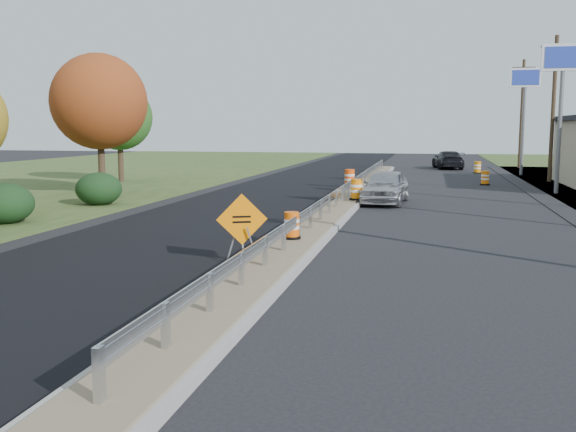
% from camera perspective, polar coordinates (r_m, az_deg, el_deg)
% --- Properties ---
extents(ground, '(140.00, 140.00, 0.00)m').
position_cam_1_polar(ground, '(21.37, 2.00, -1.67)').
color(ground, black).
rests_on(ground, ground).
extents(milled_overlay, '(7.20, 120.00, 0.01)m').
position_cam_1_polar(milled_overlay, '(32.00, -2.48, 1.51)').
color(milled_overlay, black).
rests_on(milled_overlay, ground).
extents(median, '(1.60, 55.00, 0.23)m').
position_cam_1_polar(median, '(29.18, 4.87, 1.08)').
color(median, gray).
rests_on(median, ground).
extents(guardrail, '(0.10, 46.15, 0.72)m').
position_cam_1_polar(guardrail, '(30.10, 5.14, 2.47)').
color(guardrail, silver).
rests_on(guardrail, median).
extents(pylon_sign_mid, '(2.20, 0.30, 7.90)m').
position_cam_1_polar(pylon_sign_mid, '(37.44, 23.23, 11.73)').
color(pylon_sign_mid, slate).
rests_on(pylon_sign_mid, ground).
extents(pylon_sign_north, '(2.20, 0.30, 7.90)m').
position_cam_1_polar(pylon_sign_north, '(51.25, 20.32, 10.66)').
color(pylon_sign_north, slate).
rests_on(pylon_sign_north, ground).
extents(utility_pole_nmid, '(1.90, 0.26, 9.40)m').
position_cam_1_polar(utility_pole_nmid, '(45.40, 22.52, 9.03)').
color(utility_pole_nmid, '#473523').
rests_on(utility_pole_nmid, ground).
extents(utility_pole_north, '(1.90, 0.26, 9.40)m').
position_cam_1_polar(utility_pole_north, '(60.23, 20.05, 8.71)').
color(utility_pole_north, '#473523').
rests_on(utility_pole_north, ground).
extents(hedge_mid, '(2.09, 2.09, 1.52)m').
position_cam_1_polar(hedge_mid, '(25.93, -23.85, 1.04)').
color(hedge_mid, black).
rests_on(hedge_mid, ground).
extents(hedge_north, '(2.09, 2.09, 1.52)m').
position_cam_1_polar(hedge_north, '(30.69, -16.47, 2.34)').
color(hedge_north, black).
rests_on(hedge_north, ground).
extents(tree_near_red, '(4.95, 4.95, 7.35)m').
position_cam_1_polar(tree_near_red, '(35.06, -16.44, 9.71)').
color(tree_near_red, '#473523').
rests_on(tree_near_red, ground).
extents(tree_near_back, '(4.29, 4.29, 6.37)m').
position_cam_1_polar(tree_near_back, '(43.51, -14.78, 8.48)').
color(tree_near_back, '#473523').
rests_on(tree_near_back, ground).
extents(caution_sign, '(1.24, 0.57, 1.85)m').
position_cam_1_polar(caution_sign, '(16.78, -4.09, -2.69)').
color(caution_sign, white).
rests_on(caution_sign, ground).
extents(barrel_median_near, '(0.55, 0.55, 0.81)m').
position_cam_1_polar(barrel_median_near, '(19.19, 0.33, -0.89)').
color(barrel_median_near, black).
rests_on(barrel_median_near, median).
extents(barrel_median_mid, '(0.66, 0.66, 0.97)m').
position_cam_1_polar(barrel_median_mid, '(29.73, 6.11, 2.32)').
color(barrel_median_mid, black).
rests_on(barrel_median_mid, median).
extents(barrel_median_far, '(0.68, 0.68, 1.00)m').
position_cam_1_polar(barrel_median_far, '(36.06, 5.50, 3.32)').
color(barrel_median_far, black).
rests_on(barrel_median_far, median).
extents(barrel_shoulder_mid, '(0.60, 0.60, 0.88)m').
position_cam_1_polar(barrel_shoulder_mid, '(41.80, 17.12, 3.23)').
color(barrel_shoulder_mid, black).
rests_on(barrel_shoulder_mid, ground).
extents(barrel_shoulder_far, '(0.63, 0.63, 0.93)m').
position_cam_1_polar(barrel_shoulder_far, '(52.39, 16.49, 4.15)').
color(barrel_shoulder_far, black).
rests_on(barrel_shoulder_far, ground).
extents(car_silver, '(2.23, 4.80, 1.59)m').
position_cam_1_polar(car_silver, '(30.56, 8.65, 2.62)').
color(car_silver, '#BABABF').
rests_on(car_silver, ground).
extents(car_dark_far, '(2.88, 5.58, 1.55)m').
position_cam_1_polar(car_dark_far, '(57.71, 14.03, 4.87)').
color(car_dark_far, black).
rests_on(car_dark_far, ground).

